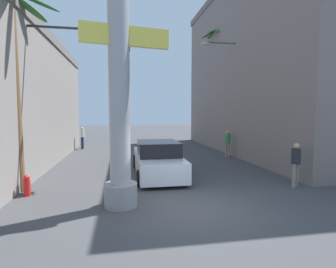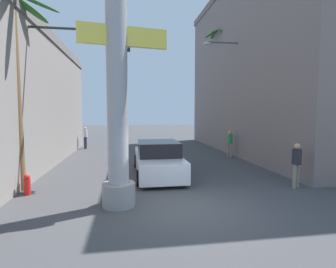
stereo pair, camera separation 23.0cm
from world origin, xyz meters
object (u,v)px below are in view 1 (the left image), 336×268
palm_tree_near_left (13,57)px  fire_hydrant (27,186)px  car_lead (157,160)px  neon_sign_pole (119,43)px  street_lamp (235,87)px  pedestrian_mid_right (228,142)px  palm_tree_mid_right (220,78)px  pedestrian_by_sign (296,161)px  traffic_light_mast (60,74)px  pedestrian_far_left (82,136)px

palm_tree_near_left → fire_hydrant: 4.42m
palm_tree_near_left → car_lead: bearing=16.8°
neon_sign_pole → street_lamp: size_ratio=1.35×
neon_sign_pole → pedestrian_mid_right: 10.92m
palm_tree_near_left → pedestrian_mid_right: (10.28, 5.61, -3.73)m
car_lead → palm_tree_near_left: bearing=-163.2°
car_lead → fire_hydrant: size_ratio=7.09×
palm_tree_mid_right → fire_hydrant: bearing=-136.7°
palm_tree_mid_right → fire_hydrant: size_ratio=12.79×
pedestrian_by_sign → palm_tree_mid_right: bearing=84.1°
car_lead → fire_hydrant: 5.23m
traffic_light_mast → pedestrian_far_left: 10.40m
street_lamp → palm_tree_near_left: (-10.82, -5.81, 0.28)m
pedestrian_by_sign → pedestrian_far_left: pedestrian_far_left is taller
pedestrian_far_left → street_lamp: bearing=-27.0°
traffic_light_mast → pedestrian_by_sign: size_ratio=3.73×
neon_sign_pole → palm_tree_near_left: neon_sign_pole is taller
palm_tree_near_left → neon_sign_pole: bearing=-30.6°
neon_sign_pole → fire_hydrant: 5.67m
traffic_light_mast → pedestrian_by_sign: bearing=-15.2°
pedestrian_mid_right → pedestrian_far_left: (-9.63, 5.39, 0.01)m
car_lead → fire_hydrant: bearing=-155.4°
neon_sign_pole → palm_tree_near_left: (-3.62, 2.14, -0.11)m
street_lamp → neon_sign_pole: bearing=-132.2°
pedestrian_far_left → traffic_light_mast: bearing=-86.2°
palm_tree_near_left → street_lamp: bearing=28.2°
car_lead → palm_tree_mid_right: 11.05m
street_lamp → fire_hydrant: 12.83m
car_lead → pedestrian_far_left: bearing=115.9°
traffic_light_mast → car_lead: bearing=5.8°
traffic_light_mast → car_lead: 5.38m
pedestrian_far_left → neon_sign_pole: bearing=-77.3°
pedestrian_by_sign → fire_hydrant: size_ratio=2.33×
street_lamp → pedestrian_mid_right: (-0.54, -0.20, -3.45)m
pedestrian_far_left → fire_hydrant: size_ratio=2.35×
car_lead → palm_tree_mid_right: size_ratio=0.55×
pedestrian_mid_right → fire_hydrant: bearing=-147.6°
palm_tree_near_left → pedestrian_mid_right: size_ratio=4.19×
neon_sign_pole → traffic_light_mast: bearing=125.0°
pedestrian_by_sign → pedestrian_mid_right: bearing=88.6°
street_lamp → pedestrian_far_left: (-10.17, 5.18, -3.43)m
traffic_light_mast → fire_hydrant: 4.45m
pedestrian_far_left → palm_tree_near_left: bearing=-93.4°
pedestrian_mid_right → pedestrian_far_left: 11.03m
street_lamp → pedestrian_far_left: size_ratio=4.30×
traffic_light_mast → fire_hydrant: size_ratio=8.68×
neon_sign_pole → palm_tree_mid_right: bearing=56.9°
traffic_light_mast → fire_hydrant: bearing=-114.8°
traffic_light_mast → palm_tree_mid_right: palm_tree_mid_right is taller
traffic_light_mast → pedestrian_by_sign: 9.74m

